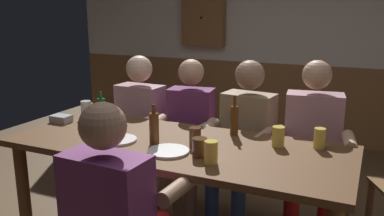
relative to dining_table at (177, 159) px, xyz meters
The scene contains 20 objects.
back_wall_wainscot 2.82m from the dining_table, 90.00° to the left, with size 5.69×0.12×0.94m, color brown.
dining_table is the anchor object (origin of this frame).
person_0 0.95m from the dining_table, 138.24° to the left, with size 0.54×0.54×1.21m.
person_1 0.67m from the dining_table, 109.40° to the left, with size 0.52×0.53×1.20m.
person_2 0.68m from the dining_table, 70.54° to the left, with size 0.54×0.55×1.22m.
person_3 0.96m from the dining_table, 41.52° to the left, with size 0.56×0.56×1.24m.
person_4 0.65m from the dining_table, 89.71° to the right, with size 0.56×0.52×1.18m.
condiment_caddy 0.98m from the dining_table, behind, with size 0.14×0.10×0.05m, color #B2B7BC.
plate_0 0.21m from the dining_table, 78.95° to the right, with size 0.24×0.24×0.01m, color white.
plate_1 0.38m from the dining_table, 160.99° to the right, with size 0.23×0.23×0.01m, color white.
bottle_0 0.45m from the dining_table, 49.35° to the left, with size 0.05×0.05×0.26m.
bottle_1 0.25m from the dining_table, 151.26° to the right, with size 0.06×0.06×0.25m.
bottle_2 0.83m from the dining_table, 160.72° to the left, with size 0.06×0.06×0.21m.
pint_glass_0 0.20m from the dining_table, ahead, with size 0.07×0.07×0.11m, color #4C2D19.
pint_glass_1 0.94m from the dining_table, 164.26° to the left, with size 0.08×0.08×0.13m, color white.
pint_glass_2 0.63m from the dining_table, 19.22° to the left, with size 0.07×0.07×0.12m, color #E5C64C.
pint_glass_3 0.32m from the dining_table, 35.69° to the right, with size 0.08×0.08×0.11m, color #4C2D19.
pint_glass_4 0.42m from the dining_table, 35.66° to the right, with size 0.07×0.07×0.12m, color #E5C64C.
pint_glass_5 0.86m from the dining_table, 18.17° to the left, with size 0.07×0.07×0.12m, color #E5C64C.
wall_dart_cabinet 2.96m from the dining_table, 109.98° to the left, with size 0.56×0.15×0.70m.
Camera 1 is at (1.07, -2.11, 1.57)m, focal length 37.92 mm.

